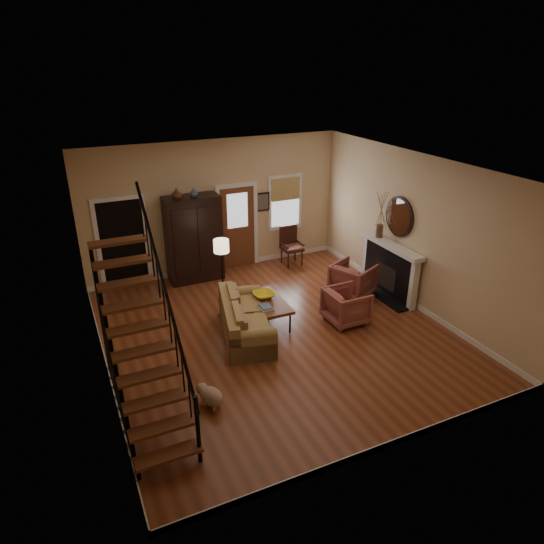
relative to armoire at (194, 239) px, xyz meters
name	(u,v)px	position (x,y,z in m)	size (l,w,h in m)	color
room	(224,237)	(0.29, -1.39, 0.46)	(7.00, 7.33, 3.30)	brown
staircase	(139,322)	(-2.08, -4.45, 0.55)	(0.94, 2.80, 3.20)	brown
fireplace	(391,264)	(3.83, -2.65, -0.31)	(0.33, 1.95, 2.30)	black
armoire	(194,239)	(0.00, 0.00, 0.00)	(1.30, 0.60, 2.10)	black
vase_a	(177,194)	(-0.35, -0.10, 1.17)	(0.24, 0.24, 0.25)	#4C2619
vase_b	(194,193)	(0.05, -0.10, 1.16)	(0.20, 0.20, 0.21)	#334C60
sofa	(246,319)	(0.12, -3.01, -0.68)	(0.86, 1.99, 0.74)	#9E7D48
coffee_table	(265,312)	(0.67, -2.68, -0.80)	(0.76, 1.31, 0.50)	brown
bowl	(264,295)	(0.72, -2.53, -0.49)	(0.45, 0.45, 0.11)	gold
books	(265,307)	(0.55, -2.98, -0.52)	(0.24, 0.33, 0.06)	beige
armchair_left	(346,306)	(2.21, -3.36, -0.68)	(0.79, 0.81, 0.74)	maroon
armchair_right	(353,280)	(3.00, -2.39, -0.66)	(0.84, 0.86, 0.79)	maroon
floor_lamp	(222,271)	(0.22, -1.40, -0.32)	(0.34, 0.34, 1.47)	black
side_chair	(292,246)	(2.55, -0.20, -0.54)	(0.54, 0.54, 1.02)	#331810
dog	(212,397)	(-1.17, -4.75, -0.87)	(0.29, 0.49, 0.35)	tan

